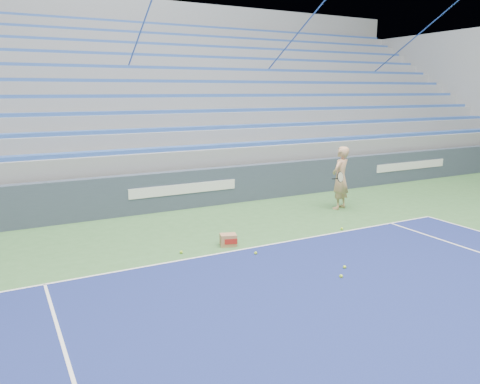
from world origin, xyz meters
name	(u,v)px	position (x,y,z in m)	size (l,w,h in m)	color
sponsor_barrier	(182,190)	(0.00, 15.88, 0.55)	(30.00, 0.32, 1.10)	#354051
bleachers	(127,116)	(0.00, 21.60, 2.36)	(31.00, 9.15, 7.30)	gray
tennis_player	(340,178)	(3.96, 13.73, 0.90)	(0.99, 0.95, 1.80)	tan
ball_box	(228,240)	(-0.33, 12.28, 0.13)	(0.41, 0.36, 0.26)	#A2734E
tennis_ball_0	(341,276)	(0.67, 9.70, 0.03)	(0.07, 0.07, 0.07)	#ADE12E
tennis_ball_1	(345,267)	(1.03, 10.02, 0.03)	(0.07, 0.07, 0.07)	#ADE12E
tennis_ball_2	(342,229)	(2.64, 12.03, 0.03)	(0.07, 0.07, 0.07)	#ADE12E
tennis_ball_3	(181,252)	(-1.43, 12.28, 0.03)	(0.07, 0.07, 0.07)	#ADE12E
tennis_ball_4	(256,253)	(-0.08, 11.50, 0.03)	(0.07, 0.07, 0.07)	#ADE12E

